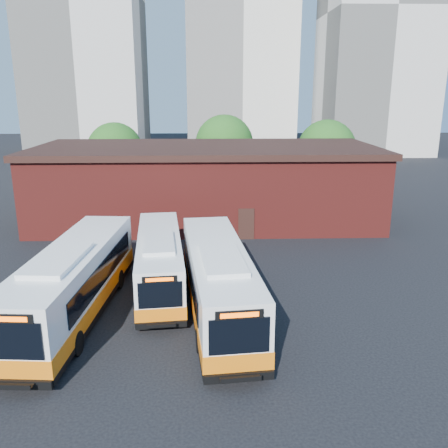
{
  "coord_description": "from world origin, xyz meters",
  "views": [
    {
      "loc": [
        0.24,
        -20.24,
        10.78
      ],
      "look_at": [
        1.01,
        4.07,
        3.98
      ],
      "focal_mm": 38.0,
      "sensor_mm": 36.0,
      "label": 1
    }
  ],
  "objects_px": {
    "bus_mideast": "(218,283)",
    "transit_worker": "(261,353)",
    "bus_midwest": "(160,263)",
    "bus_west": "(74,285)"
  },
  "relations": [
    {
      "from": "bus_mideast",
      "to": "bus_west",
      "type": "bearing_deg",
      "value": 174.31
    },
    {
      "from": "bus_midwest",
      "to": "bus_mideast",
      "type": "bearing_deg",
      "value": -53.79
    },
    {
      "from": "bus_midwest",
      "to": "bus_west",
      "type": "bearing_deg",
      "value": -142.66
    },
    {
      "from": "bus_west",
      "to": "bus_mideast",
      "type": "distance_m",
      "value": 7.08
    },
    {
      "from": "bus_mideast",
      "to": "transit_worker",
      "type": "height_order",
      "value": "bus_mideast"
    },
    {
      "from": "bus_mideast",
      "to": "transit_worker",
      "type": "xyz_separation_m",
      "value": [
        1.57,
        -5.46,
        -0.67
      ]
    },
    {
      "from": "bus_midwest",
      "to": "bus_mideast",
      "type": "relative_size",
      "value": 0.88
    },
    {
      "from": "bus_west",
      "to": "bus_mideast",
      "type": "xyz_separation_m",
      "value": [
        7.08,
        0.03,
        -0.04
      ]
    },
    {
      "from": "bus_mideast",
      "to": "bus_midwest",
      "type": "bearing_deg",
      "value": 126.29
    },
    {
      "from": "bus_west",
      "to": "transit_worker",
      "type": "height_order",
      "value": "bus_west"
    }
  ]
}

